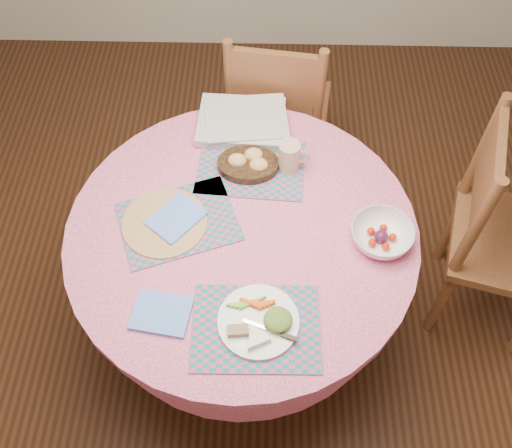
{
  "coord_description": "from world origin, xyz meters",
  "views": [
    {
      "loc": [
        0.08,
        -1.13,
        2.39
      ],
      "look_at": [
        0.05,
        0.0,
        0.78
      ],
      "focal_mm": 40.0,
      "sensor_mm": 36.0,
      "label": 1
    }
  ],
  "objects_px": {
    "chair_right": "(499,232)",
    "latte_mug": "(290,156)",
    "fruit_bowl": "(382,236)",
    "chair_back": "(277,111)",
    "dinner_plate": "(261,322)",
    "dining_table": "(243,258)",
    "bread_bowl": "(249,163)",
    "wicker_trivet": "(165,223)"
  },
  "relations": [
    {
      "from": "chair_back",
      "to": "latte_mug",
      "type": "distance_m",
      "value": 0.62
    },
    {
      "from": "chair_right",
      "to": "latte_mug",
      "type": "relative_size",
      "value": 8.58
    },
    {
      "from": "dinner_plate",
      "to": "dining_table",
      "type": "bearing_deg",
      "value": 101.35
    },
    {
      "from": "chair_right",
      "to": "fruit_bowl",
      "type": "xyz_separation_m",
      "value": [
        -0.52,
        -0.19,
        0.24
      ]
    },
    {
      "from": "chair_back",
      "to": "dinner_plate",
      "type": "distance_m",
      "value": 1.22
    },
    {
      "from": "wicker_trivet",
      "to": "latte_mug",
      "type": "relative_size",
      "value": 2.48
    },
    {
      "from": "dining_table",
      "to": "chair_right",
      "type": "distance_m",
      "value": 1.01
    },
    {
      "from": "bread_bowl",
      "to": "dinner_plate",
      "type": "bearing_deg",
      "value": -84.87
    },
    {
      "from": "chair_right",
      "to": "latte_mug",
      "type": "height_order",
      "value": "chair_right"
    },
    {
      "from": "dinner_plate",
      "to": "latte_mug",
      "type": "relative_size",
      "value": 2.13
    },
    {
      "from": "dining_table",
      "to": "chair_back",
      "type": "relative_size",
      "value": 1.25
    },
    {
      "from": "chair_right",
      "to": "dinner_plate",
      "type": "height_order",
      "value": "chair_right"
    },
    {
      "from": "chair_right",
      "to": "bread_bowl",
      "type": "height_order",
      "value": "chair_right"
    },
    {
      "from": "latte_mug",
      "to": "fruit_bowl",
      "type": "height_order",
      "value": "latte_mug"
    },
    {
      "from": "fruit_bowl",
      "to": "bread_bowl",
      "type": "bearing_deg",
      "value": 145.7
    },
    {
      "from": "dinner_plate",
      "to": "bread_bowl",
      "type": "bearing_deg",
      "value": 95.13
    },
    {
      "from": "chair_back",
      "to": "bread_bowl",
      "type": "bearing_deg",
      "value": 86.25
    },
    {
      "from": "dining_table",
      "to": "chair_right",
      "type": "relative_size",
      "value": 1.2
    },
    {
      "from": "dinner_plate",
      "to": "bread_bowl",
      "type": "height_order",
      "value": "bread_bowl"
    },
    {
      "from": "dining_table",
      "to": "latte_mug",
      "type": "bearing_deg",
      "value": 59.11
    },
    {
      "from": "chair_back",
      "to": "fruit_bowl",
      "type": "xyz_separation_m",
      "value": [
        0.35,
        -0.87,
        0.26
      ]
    },
    {
      "from": "dinner_plate",
      "to": "bread_bowl",
      "type": "xyz_separation_m",
      "value": [
        -0.06,
        0.64,
        0.01
      ]
    },
    {
      "from": "dinner_plate",
      "to": "bread_bowl",
      "type": "distance_m",
      "value": 0.64
    },
    {
      "from": "wicker_trivet",
      "to": "fruit_bowl",
      "type": "height_order",
      "value": "fruit_bowl"
    },
    {
      "from": "chair_right",
      "to": "chair_back",
      "type": "bearing_deg",
      "value": 67.92
    },
    {
      "from": "latte_mug",
      "to": "chair_back",
      "type": "bearing_deg",
      "value": 94.16
    },
    {
      "from": "dining_table",
      "to": "chair_right",
      "type": "xyz_separation_m",
      "value": [
        1.0,
        0.15,
        -0.02
      ]
    },
    {
      "from": "chair_right",
      "to": "fruit_bowl",
      "type": "distance_m",
      "value": 0.61
    },
    {
      "from": "chair_back",
      "to": "bread_bowl",
      "type": "xyz_separation_m",
      "value": [
        -0.11,
        -0.55,
        0.26
      ]
    },
    {
      "from": "latte_mug",
      "to": "dining_table",
      "type": "bearing_deg",
      "value": -120.89
    },
    {
      "from": "wicker_trivet",
      "to": "fruit_bowl",
      "type": "xyz_separation_m",
      "value": [
        0.75,
        -0.05,
        0.03
      ]
    },
    {
      "from": "dinner_plate",
      "to": "latte_mug",
      "type": "xyz_separation_m",
      "value": [
        0.09,
        0.65,
        0.04
      ]
    },
    {
      "from": "chair_right",
      "to": "bread_bowl",
      "type": "bearing_deg",
      "value": 98.44
    },
    {
      "from": "chair_right",
      "to": "latte_mug",
      "type": "distance_m",
      "value": 0.89
    },
    {
      "from": "chair_back",
      "to": "latte_mug",
      "type": "height_order",
      "value": "chair_back"
    },
    {
      "from": "chair_right",
      "to": "chair_back",
      "type": "relative_size",
      "value": 1.04
    },
    {
      "from": "dining_table",
      "to": "dinner_plate",
      "type": "xyz_separation_m",
      "value": [
        0.07,
        -0.36,
        0.22
      ]
    },
    {
      "from": "chair_back",
      "to": "latte_mug",
      "type": "xyz_separation_m",
      "value": [
        0.04,
        -0.55,
        0.3
      ]
    },
    {
      "from": "dinner_plate",
      "to": "latte_mug",
      "type": "distance_m",
      "value": 0.65
    },
    {
      "from": "chair_back",
      "to": "wicker_trivet",
      "type": "distance_m",
      "value": 0.94
    },
    {
      "from": "dining_table",
      "to": "wicker_trivet",
      "type": "xyz_separation_m",
      "value": [
        -0.27,
        0.01,
        0.2
      ]
    },
    {
      "from": "chair_back",
      "to": "fruit_bowl",
      "type": "relative_size",
      "value": 3.67
    }
  ]
}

